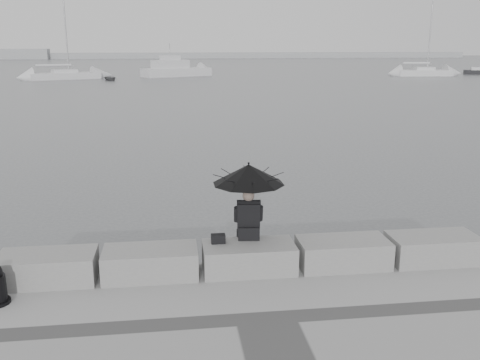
{
  "coord_description": "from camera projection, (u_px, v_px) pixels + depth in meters",
  "views": [
    {
      "loc": [
        -1.28,
        -9.06,
        4.39
      ],
      "look_at": [
        0.29,
        3.0,
        1.27
      ],
      "focal_mm": 40.0,
      "sensor_mm": 36.0,
      "label": 1
    }
  ],
  "objects": [
    {
      "name": "ground",
      "position": [
        245.0,
        286.0,
        9.95
      ],
      "size": [
        360.0,
        360.0,
        0.0
      ],
      "primitive_type": "plane",
      "color": "#4E5053",
      "rests_on": "ground"
    },
    {
      "name": "stone_block_far_left",
      "position": [
        48.0,
        268.0,
        8.91
      ],
      "size": [
        1.6,
        0.8,
        0.5
      ],
      "primitive_type": "cube",
      "color": "slate",
      "rests_on": "promenade"
    },
    {
      "name": "stone_block_left",
      "position": [
        151.0,
        263.0,
        9.12
      ],
      "size": [
        1.6,
        0.8,
        0.5
      ],
      "primitive_type": "cube",
      "color": "slate",
      "rests_on": "promenade"
    },
    {
      "name": "stone_block_centre",
      "position": [
        249.0,
        258.0,
        9.33
      ],
      "size": [
        1.6,
        0.8,
        0.5
      ],
      "primitive_type": "cube",
      "color": "slate",
      "rests_on": "promenade"
    },
    {
      "name": "stone_block_right",
      "position": [
        343.0,
        253.0,
        9.55
      ],
      "size": [
        1.6,
        0.8,
        0.5
      ],
      "primitive_type": "cube",
      "color": "slate",
      "rests_on": "promenade"
    },
    {
      "name": "stone_block_far_right",
      "position": [
        433.0,
        248.0,
        9.76
      ],
      "size": [
        1.6,
        0.8,
        0.5
      ],
      "primitive_type": "cube",
      "color": "slate",
      "rests_on": "promenade"
    },
    {
      "name": "seated_person",
      "position": [
        249.0,
        182.0,
        9.33
      ],
      "size": [
        1.27,
        1.27,
        1.39
      ],
      "rotation": [
        0.0,
        0.0,
        -0.12
      ],
      "color": "black",
      "rests_on": "stone_block_centre"
    },
    {
      "name": "bag",
      "position": [
        218.0,
        239.0,
        9.32
      ],
      "size": [
        0.25,
        0.14,
        0.16
      ],
      "primitive_type": "cube",
      "color": "black",
      "rests_on": "stone_block_centre"
    },
    {
      "name": "distant_landmass",
      "position": [
        145.0,
        55.0,
        157.12
      ],
      "size": [
        180.0,
        8.0,
        2.8
      ],
      "color": "#949699",
      "rests_on": "ground"
    },
    {
      "name": "sailboat_left",
      "position": [
        65.0,
        75.0,
        66.68
      ],
      "size": [
        8.74,
        5.64,
        12.9
      ],
      "rotation": [
        0.0,
        0.0,
        0.42
      ],
      "color": "silver",
      "rests_on": "ground"
    },
    {
      "name": "sailboat_right",
      "position": [
        424.0,
        72.0,
        73.43
      ],
      "size": [
        7.57,
        2.8,
        12.9
      ],
      "rotation": [
        0.0,
        0.0,
        -0.05
      ],
      "color": "silver",
      "rests_on": "ground"
    },
    {
      "name": "motor_cruiser",
      "position": [
        177.0,
        70.0,
        72.34
      ],
      "size": [
        9.72,
        6.87,
        4.5
      ],
      "rotation": [
        0.0,
        0.0,
        0.48
      ],
      "color": "silver",
      "rests_on": "ground"
    },
    {
      "name": "dinghy",
      "position": [
        110.0,
        78.0,
        64.98
      ],
      "size": [
        3.26,
        2.05,
        0.51
      ],
      "primitive_type": "imported",
      "rotation": [
        0.0,
        0.0,
        0.27
      ],
      "color": "slate",
      "rests_on": "ground"
    }
  ]
}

